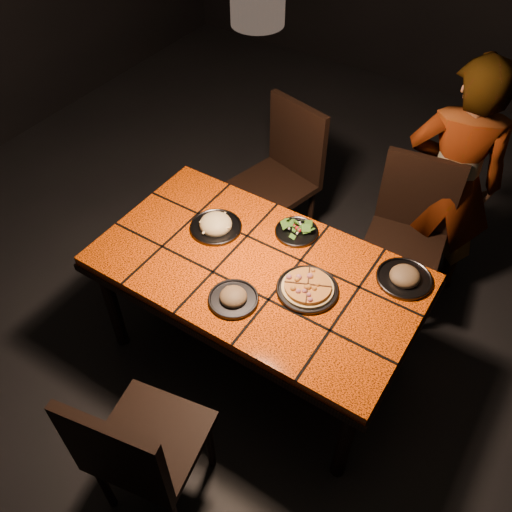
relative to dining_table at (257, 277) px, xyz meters
The scene contains 12 objects.
room_shell 0.83m from the dining_table, ahead, with size 6.04×7.04×3.08m.
dining_table is the anchor object (origin of this frame).
chair_near 0.99m from the dining_table, 87.12° to the right, with size 0.52×0.52×0.98m.
chair_far_left 1.04m from the dining_table, 113.28° to the left, with size 0.55×0.55×1.00m.
chair_far_right 1.02m from the dining_table, 62.15° to the left, with size 0.50×0.50×0.97m.
diner 1.27m from the dining_table, 62.39° to the left, with size 0.56×0.37×1.55m, color brown.
pendant_lamp 1.35m from the dining_table, ahead, with size 0.18×0.18×1.06m.
plate_pizza 0.30m from the dining_table, ahead, with size 0.33×0.33×0.04m.
plate_pasta 0.36m from the dining_table, 161.60° to the left, with size 0.27×0.27×0.09m.
plate_salad 0.33m from the dining_table, 81.83° to the left, with size 0.23×0.23×0.07m.
plate_mushroom_a 0.26m from the dining_table, 84.06° to the right, with size 0.24×0.24×0.08m.
plate_mushroom_b 0.72m from the dining_table, 25.84° to the left, with size 0.27×0.27×0.09m.
Camera 1 is at (0.98, -1.52, 2.71)m, focal length 38.00 mm.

